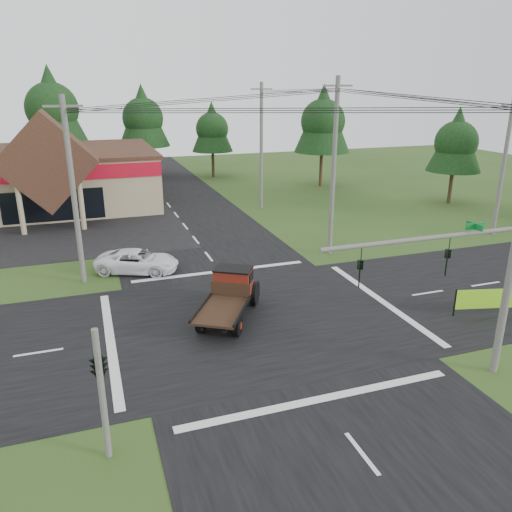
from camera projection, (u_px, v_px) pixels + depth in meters
name	position (u px, v px, depth m)	size (l,w,h in m)	color
ground	(257.00, 319.00, 24.57)	(120.00, 120.00, 0.00)	#294719
road_ns	(257.00, 319.00, 24.56)	(12.00, 120.00, 0.02)	black
road_ew	(257.00, 319.00, 24.56)	(120.00, 12.00, 0.02)	black
traffic_signal_mast	(475.00, 273.00, 18.21)	(8.12, 0.24, 7.00)	#595651
traffic_signal_corner	(97.00, 353.00, 14.56)	(0.53, 2.48, 4.40)	#595651
utility_pole_nw	(73.00, 191.00, 27.51)	(2.00, 0.30, 10.50)	#595651
utility_pole_ne	(334.00, 167.00, 32.26)	(2.00, 0.30, 11.50)	#595651
utility_pole_far	(503.00, 167.00, 36.78)	(2.00, 0.30, 10.20)	#595651
utility_pole_n	(261.00, 146.00, 44.83)	(2.00, 0.30, 11.20)	#595651
tree_row_c	(52.00, 106.00, 55.31)	(7.28, 7.28, 13.13)	#332316
tree_row_d	(143.00, 116.00, 59.72)	(6.16, 6.16, 11.11)	#332316
tree_row_e	(212.00, 127.00, 60.83)	(5.04, 5.04, 9.09)	#332316
tree_side_ne	(323.00, 119.00, 54.52)	(6.16, 6.16, 11.11)	#332316
tree_side_e_near	(456.00, 140.00, 46.69)	(5.04, 5.04, 9.09)	#332316
antique_flatbed_truck	(228.00, 297.00, 24.29)	(2.10, 5.51, 2.30)	#5A1A0C
roadside_banner	(494.00, 301.00, 24.87)	(4.20, 0.12, 1.43)	#7DCB1B
white_pickup	(137.00, 261.00, 30.62)	(2.30, 4.99, 1.39)	white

